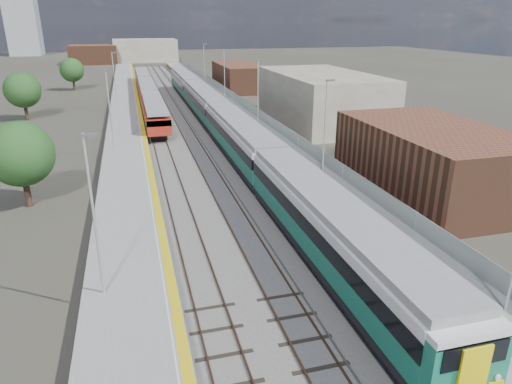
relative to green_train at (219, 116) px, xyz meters
name	(u,v)px	position (x,y,z in m)	size (l,w,h in m)	color
ground	(195,121)	(-1.50, 9.47, -2.36)	(320.00, 320.00, 0.00)	#47443A
ballast_bed	(177,118)	(-3.75, 11.97, -2.33)	(10.50, 155.00, 0.06)	#565451
tracks	(180,115)	(-3.15, 13.65, -2.26)	(8.96, 160.00, 0.17)	#4C3323
platform_right	(229,112)	(3.78, 11.96, -1.83)	(4.70, 155.00, 8.52)	slate
platform_left	(126,117)	(-10.55, 11.96, -1.85)	(4.30, 155.00, 8.52)	slate
buildings	(89,28)	(-19.62, 98.07, 8.34)	(72.00, 185.50, 40.00)	brown
green_train	(219,116)	(0.00, 0.00, 0.00)	(3.05, 84.80, 3.36)	black
red_train	(147,92)	(-7.00, 24.60, -0.39)	(2.65, 53.82, 3.35)	black
tree_a	(20,154)	(-17.56, -17.56, 1.60)	(4.65, 4.65, 6.30)	#382619
tree_b	(22,90)	(-23.56, 16.11, 1.67)	(4.74, 4.74, 6.42)	#382619
tree_c	(72,70)	(-20.06, 44.38, 1.46)	(4.48, 4.48, 6.07)	#382619
tree_d	(305,81)	(18.29, 20.13, 1.08)	(4.04, 4.04, 5.48)	#382619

